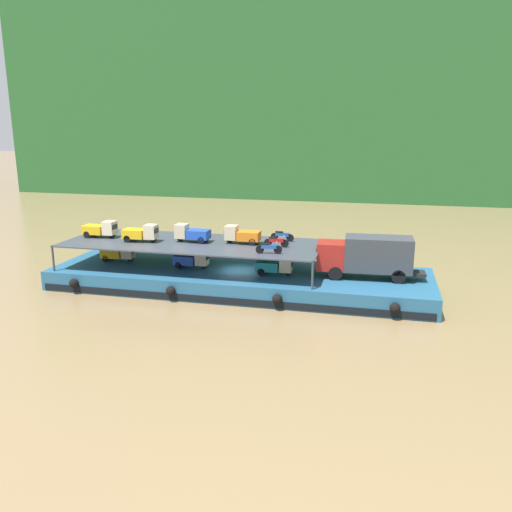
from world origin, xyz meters
name	(u,v)px	position (x,y,z in m)	size (l,w,h in m)	color
ground_plane	(239,288)	(0.00, 0.00, 0.00)	(400.00, 400.00, 0.00)	olive
hillside_far_bank	(333,59)	(0.00, 69.35, 25.00)	(115.92, 41.27, 44.39)	#235628
cargo_barge	(239,279)	(0.00, -0.03, 0.75)	(29.39, 8.78, 1.50)	#23567A
covered_lorry	(367,256)	(9.71, 0.11, 3.19)	(7.93, 2.58, 3.10)	maroon
cargo_rack	(192,243)	(-3.80, 0.00, 3.44)	(20.19, 7.42, 2.00)	#383D47
mini_truck_lower_stern	(119,253)	(-10.46, 0.45, 2.19)	(2.79, 1.29, 1.38)	gold
mini_truck_lower_aft	(192,259)	(-3.79, -0.19, 2.19)	(2.77, 1.26, 1.38)	#1E47B7
mini_truck_lower_mid	(275,266)	(2.98, -0.57, 2.19)	(2.77, 1.25, 1.38)	teal
mini_truck_upper_stern	(100,229)	(-11.77, 0.09, 4.19)	(2.74, 1.21, 1.38)	gold
mini_truck_upper_mid	(141,233)	(-7.80, -0.65, 4.19)	(2.77, 1.25, 1.38)	gold
mini_truck_upper_fore	(192,233)	(-3.89, 0.20, 4.19)	(2.76, 1.23, 1.38)	#1E47B7
mini_truck_upper_bow	(242,235)	(0.11, 0.56, 4.19)	(2.74, 1.21, 1.38)	orange
motorcycle_upper_port	(269,248)	(2.84, -2.23, 3.93)	(1.90, 0.55, 0.87)	black
motorcycle_upper_centre	(276,241)	(2.93, 0.00, 3.93)	(1.90, 0.55, 0.87)	black
motorcycle_upper_stbd	(282,236)	(2.96, 2.23, 3.93)	(1.90, 0.55, 0.87)	black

